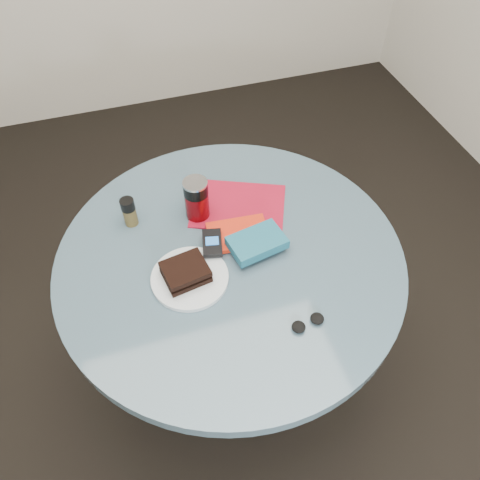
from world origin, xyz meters
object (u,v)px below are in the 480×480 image
object	(u,v)px
sandwich	(186,272)
magazine	(238,206)
pepper_grinder	(129,212)
soda_can	(197,199)
mp3_player	(212,243)
table	(231,286)
headphones	(308,323)
plate	(190,278)
red_book	(238,234)
novel	(257,242)

from	to	relation	value
sandwich	magazine	world-z (taller)	sandwich
magazine	pepper_grinder	bearing A→B (deg)	-161.65
soda_can	mp3_player	size ratio (longest dim) A/B	1.30
table	mp3_player	xyz separation A→B (m)	(-0.04, 0.03, 0.19)
soda_can	pepper_grinder	xyz separation A→B (m)	(-0.20, 0.03, -0.02)
table	soda_can	xyz separation A→B (m)	(-0.05, 0.18, 0.23)
pepper_grinder	headphones	xyz separation A→B (m)	(0.37, -0.49, -0.04)
plate	pepper_grinder	bearing A→B (deg)	114.75
magazine	plate	bearing A→B (deg)	-109.13
sandwich	pepper_grinder	world-z (taller)	pepper_grinder
sandwich	red_book	size ratio (longest dim) A/B	0.75
pepper_grinder	novel	world-z (taller)	pepper_grinder
magazine	mp3_player	distance (m)	0.19
plate	red_book	world-z (taller)	red_book
soda_can	pepper_grinder	world-z (taller)	soda_can
sandwich	novel	bearing A→B (deg)	10.34
sandwich	soda_can	size ratio (longest dim) A/B	0.96
headphones	red_book	bearing A→B (deg)	103.36
red_book	magazine	bearing A→B (deg)	77.43
sandwich	headphones	size ratio (longest dim) A/B	1.38
plate	novel	xyz separation A→B (m)	(0.21, 0.04, 0.03)
pepper_grinder	plate	bearing A→B (deg)	-65.25
sandwich	magazine	bearing A→B (deg)	45.66
red_book	mp3_player	world-z (taller)	mp3_player
pepper_grinder	red_book	size ratio (longest dim) A/B	0.54
table	soda_can	world-z (taller)	soda_can
plate	red_book	size ratio (longest dim) A/B	1.20
pepper_grinder	novel	distance (m)	0.39
soda_can	red_book	distance (m)	0.16
soda_can	mp3_player	distance (m)	0.15
plate	pepper_grinder	distance (m)	0.29
pepper_grinder	magazine	size ratio (longest dim) A/B	0.34
plate	headphones	world-z (taller)	headphones
soda_can	mp3_player	xyz separation A→B (m)	(0.01, -0.14, -0.04)
novel	sandwich	bearing A→B (deg)	179.55
plate	headphones	distance (m)	0.34
pepper_grinder	headphones	world-z (taller)	pepper_grinder
sandwich	red_book	distance (m)	0.21
sandwich	soda_can	world-z (taller)	soda_can
pepper_grinder	mp3_player	bearing A→B (deg)	-39.81
plate	headphones	bearing A→B (deg)	-42.00
soda_can	magazine	bearing A→B (deg)	-0.61
sandwich	headphones	xyz separation A→B (m)	(0.26, -0.23, -0.02)
soda_can	magazine	distance (m)	0.15
mp3_player	magazine	bearing A→B (deg)	49.17
soda_can	headphones	bearing A→B (deg)	-69.31
red_book	mp3_player	bearing A→B (deg)	-160.47
soda_can	magazine	xyz separation A→B (m)	(0.13, -0.00, -0.07)
magazine	novel	xyz separation A→B (m)	(-0.00, -0.18, 0.03)
table	headphones	bearing A→B (deg)	-66.58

